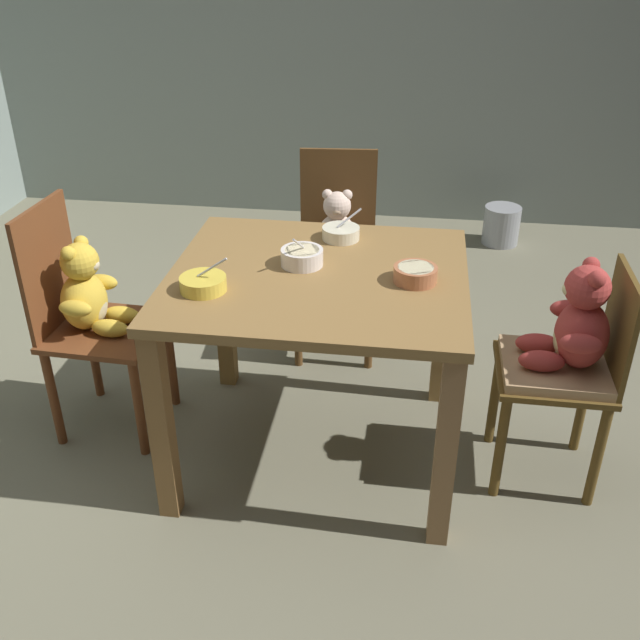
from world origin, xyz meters
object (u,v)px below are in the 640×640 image
(dining_table, at_px, (318,306))
(porridge_bowl_cream_far_center, at_px, (341,233))
(teddy_chair_near_right, at_px, (571,345))
(porridge_bowl_terracotta_near_right, at_px, (415,274))
(metal_pail, at_px, (501,225))
(teddy_chair_near_left, at_px, (88,305))
(porridge_bowl_yellow_near_left, at_px, (203,283))
(porridge_bowl_white_center, at_px, (302,257))
(teddy_chair_far_center, at_px, (337,241))

(dining_table, bearing_deg, porridge_bowl_cream_far_center, 81.81)
(dining_table, relative_size, porridge_bowl_cream_far_center, 6.98)
(teddy_chair_near_right, relative_size, porridge_bowl_terracotta_near_right, 5.88)
(porridge_bowl_cream_far_center, distance_m, metal_pail, 2.12)
(teddy_chair_near_left, xyz_separation_m, metal_pail, (1.73, 2.09, -0.42))
(porridge_bowl_yellow_near_left, relative_size, metal_pail, 0.68)
(porridge_bowl_white_center, height_order, porridge_bowl_cream_far_center, porridge_bowl_white_center)
(dining_table, bearing_deg, teddy_chair_near_left, 176.33)
(dining_table, distance_m, porridge_bowl_cream_far_center, 0.34)
(teddy_chair_near_right, distance_m, porridge_bowl_white_center, 0.96)
(teddy_chair_far_center, height_order, porridge_bowl_terracotta_near_right, teddy_chair_far_center)
(porridge_bowl_yellow_near_left, height_order, metal_pail, porridge_bowl_yellow_near_left)
(porridge_bowl_terracotta_near_right, bearing_deg, porridge_bowl_white_center, 168.97)
(porridge_bowl_white_center, height_order, porridge_bowl_terracotta_near_right, porridge_bowl_white_center)
(porridge_bowl_yellow_near_left, bearing_deg, porridge_bowl_white_center, 39.43)
(teddy_chair_far_center, distance_m, metal_pail, 1.63)
(porridge_bowl_yellow_near_left, bearing_deg, metal_pail, 62.78)
(teddy_chair_near_right, bearing_deg, porridge_bowl_white_center, -3.84)
(metal_pail, bearing_deg, porridge_bowl_cream_far_center, -113.55)
(teddy_chair_near_left, xyz_separation_m, porridge_bowl_white_center, (0.82, -0.00, 0.25))
(porridge_bowl_cream_far_center, relative_size, porridge_bowl_terracotta_near_right, 1.00)
(teddy_chair_near_right, xyz_separation_m, porridge_bowl_white_center, (-0.93, 0.07, 0.24))
(dining_table, bearing_deg, teddy_chair_near_right, -0.81)
(dining_table, distance_m, teddy_chair_far_center, 0.84)
(teddy_chair_near_left, bearing_deg, dining_table, -0.95)
(teddy_chair_far_center, distance_m, porridge_bowl_white_center, 0.83)
(porridge_bowl_cream_far_center, bearing_deg, teddy_chair_near_right, -20.88)
(metal_pail, bearing_deg, teddy_chair_near_right, -89.51)
(porridge_bowl_white_center, bearing_deg, teddy_chair_near_right, -4.15)
(dining_table, height_order, porridge_bowl_cream_far_center, porridge_bowl_cream_far_center)
(porridge_bowl_white_center, xyz_separation_m, porridge_bowl_cream_far_center, (0.11, 0.25, -0.01))
(teddy_chair_far_center, bearing_deg, dining_table, -2.23)
(porridge_bowl_cream_far_center, xyz_separation_m, porridge_bowl_yellow_near_left, (-0.39, -0.48, 0.00))
(dining_table, distance_m, porridge_bowl_yellow_near_left, 0.42)
(porridge_bowl_white_center, bearing_deg, porridge_bowl_yellow_near_left, -140.57)
(teddy_chair_near_right, distance_m, teddy_chair_far_center, 1.24)
(teddy_chair_near_left, xyz_separation_m, porridge_bowl_yellow_near_left, (0.53, -0.24, 0.24))
(teddy_chair_far_center, xyz_separation_m, porridge_bowl_white_center, (-0.03, -0.78, 0.27))
(teddy_chair_near_left, bearing_deg, metal_pail, 53.11)
(teddy_chair_far_center, distance_m, teddy_chair_near_left, 1.15)
(teddy_chair_near_right, relative_size, teddy_chair_near_left, 0.93)
(teddy_chair_near_left, height_order, porridge_bowl_cream_far_center, teddy_chair_near_left)
(porridge_bowl_white_center, xyz_separation_m, metal_pail, (0.91, 2.09, -0.67))
(porridge_bowl_white_center, distance_m, porridge_bowl_cream_far_center, 0.27)
(teddy_chair_near_left, distance_m, porridge_bowl_yellow_near_left, 0.63)
(porridge_bowl_white_center, relative_size, porridge_bowl_terracotta_near_right, 1.08)
(porridge_bowl_cream_far_center, relative_size, metal_pail, 0.61)
(teddy_chair_near_right, bearing_deg, teddy_chair_far_center, -42.91)
(teddy_chair_near_right, relative_size, porridge_bowl_cream_far_center, 5.90)
(teddy_chair_far_center, height_order, porridge_bowl_cream_far_center, teddy_chair_far_center)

